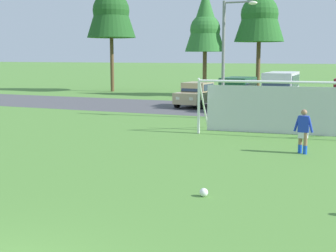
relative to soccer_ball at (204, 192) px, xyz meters
The scene contains 12 objects.
ground_plane 9.04m from the soccer_ball, 102.65° to the left, with size 400.00×400.00×0.00m, color #518438.
parking_lot_strip 19.47m from the soccer_ball, 95.83° to the left, with size 52.00×8.40×0.01m, color #4C4C51.
soccer_ball is the anchor object (origin of this frame).
soccer_goal 10.50m from the soccer_ball, 88.49° to the left, with size 7.55×2.56×2.57m.
player_striker_near 6.72m from the soccer_ball, 75.17° to the left, with size 0.73×0.29×1.64m.
parked_car_slot_far_left 21.40m from the soccer_ball, 109.39° to the left, with size 2.27×4.32×1.72m.
parked_car_slot_left 19.69m from the soccer_ball, 101.60° to the left, with size 2.29×4.68×2.16m.
parked_car_slot_center_left 19.71m from the soccer_ball, 93.52° to the left, with size 2.21×4.81×2.52m.
tree_left_edge 37.30m from the soccer_ball, 122.80° to the left, with size 4.82×4.82×12.87m.
tree_mid_left 31.02m from the soccer_ball, 107.97° to the left, with size 3.54×3.54×9.45m.
tree_center_back 31.54m from the soccer_ball, 99.15° to the left, with size 4.31×4.31×11.49m.
street_lamp 15.51m from the soccer_ball, 103.35° to the left, with size 2.00×0.32×6.59m.
Camera 1 is at (5.53, -4.85, 3.57)m, focal length 49.92 mm.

